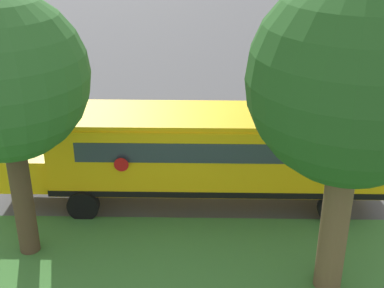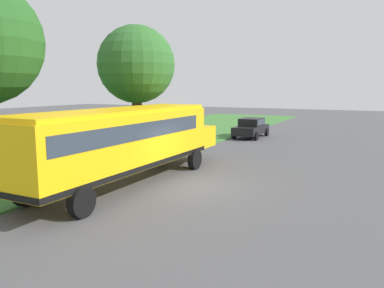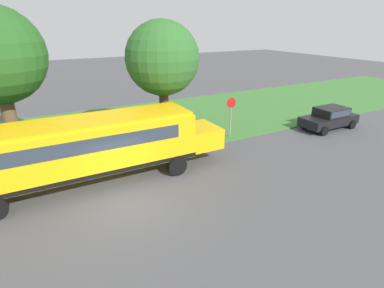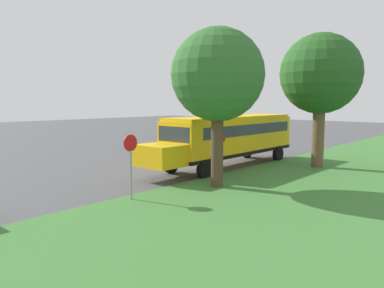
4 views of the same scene
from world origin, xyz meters
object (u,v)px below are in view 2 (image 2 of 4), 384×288
at_px(school_bus, 126,139).
at_px(car_black_nearest, 251,127).
at_px(oak_tree_roadside_mid, 135,66).
at_px(stop_sign, 189,123).

bearing_deg(school_bus, car_black_nearest, 90.14).
height_order(school_bus, car_black_nearest, school_bus).
bearing_deg(car_black_nearest, school_bus, -89.86).
relative_size(oak_tree_roadside_mid, stop_sign, 2.71).
distance_m(school_bus, car_black_nearest, 16.86).
distance_m(car_black_nearest, stop_sign, 7.75).
relative_size(car_black_nearest, oak_tree_roadside_mid, 0.59).
bearing_deg(stop_sign, oak_tree_roadside_mid, -106.87).
bearing_deg(car_black_nearest, oak_tree_roadside_mid, -104.72).
bearing_deg(oak_tree_roadside_mid, car_black_nearest, 75.28).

